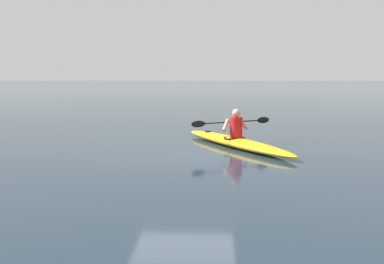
{
  "coord_description": "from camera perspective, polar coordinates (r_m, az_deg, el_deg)",
  "views": [
    {
      "loc": [
        -0.77,
        11.05,
        1.96
      ],
      "look_at": [
        -0.29,
        1.67,
        0.71
      ],
      "focal_mm": 43.44,
      "sensor_mm": 36.0,
      "label": 1
    }
  ],
  "objects": [
    {
      "name": "ground_plane",
      "position": [
        11.25,
        -1.01,
        -2.48
      ],
      "size": [
        160.0,
        160.0,
        0.0
      ],
      "primitive_type": "plane",
      "color": "#1E2D3D"
    },
    {
      "name": "kayaker",
      "position": [
        12.0,
        5.37,
        0.86
      ],
      "size": [
        2.08,
        1.26,
        0.74
      ],
      "color": "red",
      "rests_on": "kayak"
    },
    {
      "name": "kayak",
      "position": [
        12.05,
        5.36,
        -1.25
      ],
      "size": [
        2.99,
        4.45,
        0.24
      ],
      "color": "#EAB214",
      "rests_on": "ground"
    }
  ]
}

